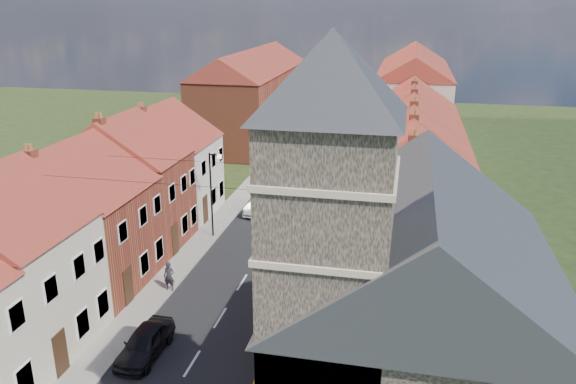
{
  "coord_description": "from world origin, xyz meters",
  "views": [
    {
      "loc": [
        8.9,
        -14.35,
        15.81
      ],
      "look_at": [
        1.33,
        20.72,
        3.5
      ],
      "focal_mm": 35.0,
      "sensor_mm": 36.0,
      "label": 1
    }
  ],
  "objects_px": {
    "church": "(408,302)",
    "car_distant": "(321,118)",
    "car_near": "(145,343)",
    "pedestrian_left": "(169,276)",
    "car_mid": "(265,203)",
    "lamppost": "(212,190)",
    "car_far": "(305,151)",
    "pedestrian_right": "(304,352)"
  },
  "relations": [
    {
      "from": "lamppost",
      "to": "car_near",
      "type": "distance_m",
      "value": 14.19
    },
    {
      "from": "car_distant",
      "to": "car_far",
      "type": "bearing_deg",
      "value": -79.46
    },
    {
      "from": "church",
      "to": "pedestrian_left",
      "type": "distance_m",
      "value": 16.47
    },
    {
      "from": "car_mid",
      "to": "pedestrian_left",
      "type": "xyz_separation_m",
      "value": [
        -2.13,
        -13.54,
        0.22
      ]
    },
    {
      "from": "car_far",
      "to": "pedestrian_left",
      "type": "distance_m",
      "value": 30.37
    },
    {
      "from": "pedestrian_left",
      "to": "lamppost",
      "type": "bearing_deg",
      "value": 85.86
    },
    {
      "from": "church",
      "to": "car_distant",
      "type": "xyz_separation_m",
      "value": [
        -12.0,
        56.93,
        -5.29
      ]
    },
    {
      "from": "lamppost",
      "to": "pedestrian_right",
      "type": "height_order",
      "value": "lamppost"
    },
    {
      "from": "lamppost",
      "to": "pedestrian_right",
      "type": "distance_m",
      "value": 16.31
    },
    {
      "from": "lamppost",
      "to": "car_distant",
      "type": "relative_size",
      "value": 1.41
    },
    {
      "from": "car_near",
      "to": "car_far",
      "type": "height_order",
      "value": "car_near"
    },
    {
      "from": "pedestrian_left",
      "to": "pedestrian_right",
      "type": "relative_size",
      "value": 0.97
    },
    {
      "from": "car_far",
      "to": "pedestrian_left",
      "type": "bearing_deg",
      "value": -81.67
    },
    {
      "from": "car_near",
      "to": "car_mid",
      "type": "bearing_deg",
      "value": 88.42
    },
    {
      "from": "car_mid",
      "to": "car_far",
      "type": "xyz_separation_m",
      "value": [
        0.07,
        16.75,
        -0.12
      ]
    },
    {
      "from": "lamppost",
      "to": "pedestrian_left",
      "type": "distance_m",
      "value": 8.33
    },
    {
      "from": "church",
      "to": "car_near",
      "type": "height_order",
      "value": "church"
    },
    {
      "from": "car_near",
      "to": "pedestrian_left",
      "type": "distance_m",
      "value": 6.05
    },
    {
      "from": "car_mid",
      "to": "car_far",
      "type": "distance_m",
      "value": 16.75
    },
    {
      "from": "car_mid",
      "to": "church",
      "type": "bearing_deg",
      "value": -51.61
    },
    {
      "from": "lamppost",
      "to": "car_distant",
      "type": "distance_m",
      "value": 40.38
    },
    {
      "from": "lamppost",
      "to": "car_distant",
      "type": "height_order",
      "value": "lamppost"
    },
    {
      "from": "church",
      "to": "car_far",
      "type": "xyz_separation_m",
      "value": [
        -10.86,
        39.03,
        -5.24
      ]
    },
    {
      "from": "car_near",
      "to": "lamppost",
      "type": "bearing_deg",
      "value": 96.74
    },
    {
      "from": "church",
      "to": "lamppost",
      "type": "relative_size",
      "value": 2.53
    },
    {
      "from": "car_mid",
      "to": "car_distant",
      "type": "distance_m",
      "value": 34.66
    },
    {
      "from": "car_mid",
      "to": "pedestrian_left",
      "type": "bearing_deg",
      "value": -86.68
    },
    {
      "from": "car_far",
      "to": "pedestrian_left",
      "type": "relative_size",
      "value": 2.56
    },
    {
      "from": "church",
      "to": "lamppost",
      "type": "distance_m",
      "value": 21.38
    },
    {
      "from": "pedestrian_left",
      "to": "car_distant",
      "type": "bearing_deg",
      "value": 83.79
    },
    {
      "from": "car_distant",
      "to": "pedestrian_right",
      "type": "distance_m",
      "value": 54.23
    },
    {
      "from": "car_near",
      "to": "car_mid",
      "type": "relative_size",
      "value": 0.87
    },
    {
      "from": "car_mid",
      "to": "car_distant",
      "type": "bearing_deg",
      "value": 104.03
    },
    {
      "from": "car_distant",
      "to": "pedestrian_left",
      "type": "distance_m",
      "value": 48.2
    },
    {
      "from": "church",
      "to": "car_distant",
      "type": "distance_m",
      "value": 58.42
    },
    {
      "from": "church",
      "to": "car_near",
      "type": "bearing_deg",
      "value": 166.32
    },
    {
      "from": "car_near",
      "to": "car_far",
      "type": "xyz_separation_m",
      "value": [
        0.86,
        36.18,
        -0.05
      ]
    },
    {
      "from": "car_far",
      "to": "car_distant",
      "type": "bearing_deg",
      "value": 106.13
    },
    {
      "from": "car_distant",
      "to": "pedestrian_left",
      "type": "relative_size",
      "value": 2.49
    },
    {
      "from": "car_near",
      "to": "pedestrian_left",
      "type": "xyz_separation_m",
      "value": [
        -1.34,
        5.89,
        0.3
      ]
    },
    {
      "from": "car_distant",
      "to": "pedestrian_right",
      "type": "relative_size",
      "value": 2.42
    },
    {
      "from": "car_mid",
      "to": "car_far",
      "type": "bearing_deg",
      "value": 102.03
    }
  ]
}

